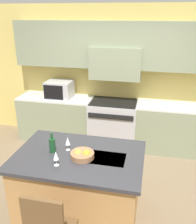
# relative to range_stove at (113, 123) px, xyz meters

# --- Properties ---
(ground_plane) EXTENTS (10.00, 10.00, 0.00)m
(ground_plane) POSITION_rel_range_stove_xyz_m (-0.00, -1.61, -0.46)
(ground_plane) COLOR #7A664C
(back_cabinetry) EXTENTS (10.00, 0.46, 2.70)m
(back_cabinetry) POSITION_rel_range_stove_xyz_m (-0.00, 0.27, 1.15)
(back_cabinetry) COLOR #DBC166
(back_cabinetry) RESTS_ON ground_plane
(back_counter) EXTENTS (3.94, 0.62, 0.92)m
(back_counter) POSITION_rel_range_stove_xyz_m (0.00, 0.02, 0.00)
(back_counter) COLOR gray
(back_counter) RESTS_ON ground_plane
(range_stove) EXTENTS (0.92, 0.70, 0.92)m
(range_stove) POSITION_rel_range_stove_xyz_m (0.00, 0.00, 0.00)
(range_stove) COLOR #B7B7BC
(range_stove) RESTS_ON ground_plane
(microwave) EXTENTS (0.50, 0.44, 0.34)m
(microwave) POSITION_rel_range_stove_xyz_m (-1.11, 0.02, 0.63)
(microwave) COLOR #B7B7BC
(microwave) RESTS_ON back_counter
(kitchen_island) EXTENTS (1.60, 1.08, 0.89)m
(kitchen_island) POSITION_rel_range_stove_xyz_m (-0.12, -1.97, -0.01)
(kitchen_island) COLOR #B7844C
(kitchen_island) RESTS_ON ground_plane
(wine_bottle) EXTENTS (0.08, 0.08, 0.26)m
(wine_bottle) POSITION_rel_range_stove_xyz_m (-0.46, -1.97, 0.53)
(wine_bottle) COLOR #194723
(wine_bottle) RESTS_ON kitchen_island
(wine_glass_near) EXTENTS (0.07, 0.07, 0.18)m
(wine_glass_near) POSITION_rel_range_stove_xyz_m (-0.30, -2.25, 0.55)
(wine_glass_near) COLOR white
(wine_glass_near) RESTS_ON kitchen_island
(wine_glass_far) EXTENTS (0.07, 0.07, 0.18)m
(wine_glass_far) POSITION_rel_range_stove_xyz_m (-0.28, -1.88, 0.55)
(wine_glass_far) COLOR white
(wine_glass_far) RESTS_ON kitchen_island
(fruit_bowl) EXTENTS (0.29, 0.29, 0.10)m
(fruit_bowl) POSITION_rel_range_stove_xyz_m (-0.05, -2.02, 0.47)
(fruit_bowl) COLOR #996B47
(fruit_bowl) RESTS_ON kitchen_island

